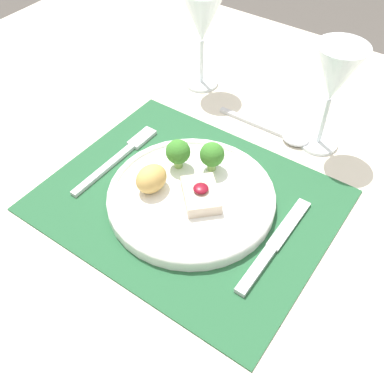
# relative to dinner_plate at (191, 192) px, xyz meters

# --- Properties ---
(ground_plane) EXTENTS (8.00, 8.00, 0.00)m
(ground_plane) POSITION_rel_dinner_plate_xyz_m (-0.00, -0.00, -0.78)
(ground_plane) COLOR #4C4742
(dining_table) EXTENTS (1.51, 1.25, 0.77)m
(dining_table) POSITION_rel_dinner_plate_xyz_m (-0.00, -0.00, -0.09)
(dining_table) COLOR beige
(dining_table) RESTS_ON ground_plane
(placemat) EXTENTS (0.44, 0.36, 0.00)m
(placemat) POSITION_rel_dinner_plate_xyz_m (-0.00, -0.00, -0.02)
(placemat) COLOR #235633
(placemat) RESTS_ON dining_table
(dinner_plate) EXTENTS (0.26, 0.26, 0.07)m
(dinner_plate) POSITION_rel_dinner_plate_xyz_m (0.00, 0.00, 0.00)
(dinner_plate) COLOR white
(dinner_plate) RESTS_ON placemat
(fork) EXTENTS (0.02, 0.20, 0.01)m
(fork) POSITION_rel_dinner_plate_xyz_m (-0.16, 0.01, -0.01)
(fork) COLOR silver
(fork) RESTS_ON placemat
(knife) EXTENTS (0.02, 0.20, 0.01)m
(knife) POSITION_rel_dinner_plate_xyz_m (0.15, -0.02, -0.01)
(knife) COLOR silver
(knife) RESTS_ON placemat
(spoon) EXTENTS (0.19, 0.04, 0.01)m
(spoon) POSITION_rel_dinner_plate_xyz_m (0.05, 0.23, -0.01)
(spoon) COLOR silver
(spoon) RESTS_ON dining_table
(wine_glass_near) EXTENTS (0.08, 0.08, 0.19)m
(wine_glass_near) POSITION_rel_dinner_plate_xyz_m (0.11, 0.25, 0.12)
(wine_glass_near) COLOR white
(wine_glass_near) RESTS_ON dining_table
(wine_glass_far) EXTENTS (0.08, 0.08, 0.19)m
(wine_glass_far) POSITION_rel_dinner_plate_xyz_m (-0.17, 0.28, 0.12)
(wine_glass_far) COLOR white
(wine_glass_far) RESTS_ON dining_table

